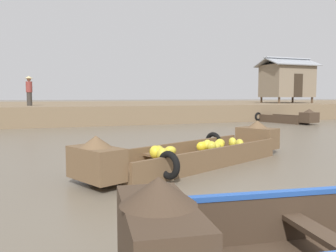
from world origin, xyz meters
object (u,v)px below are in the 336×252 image
Objects in this scene: banana_boat at (196,152)px; stilt_house_mid_left at (287,80)px; fishing_skiff_distant at (279,117)px; vendor_person at (29,89)px.

stilt_house_mid_left is at bearing 45.72° from banana_boat.
stilt_house_mid_left reaches higher than banana_boat.
fishing_skiff_distant reaches higher than banana_boat.
vendor_person is (-13.92, 3.89, 1.64)m from fishing_skiff_distant.
stilt_house_mid_left is 2.57× the size of vendor_person.
vendor_person is (-3.81, 13.79, 1.67)m from banana_boat.
vendor_person is (-19.20, -1.99, -0.89)m from stilt_house_mid_left.
vendor_person is at bearing 164.37° from fishing_skiff_distant.
stilt_house_mid_left reaches higher than fishing_skiff_distant.
banana_boat is at bearing -135.61° from fishing_skiff_distant.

